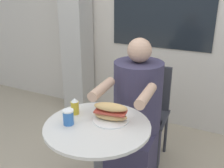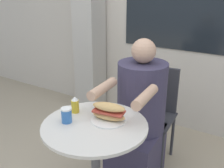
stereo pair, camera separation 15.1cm
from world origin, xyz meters
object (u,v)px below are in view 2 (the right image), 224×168
object	(u,v)px
drink_cup	(67,115)
condiment_bottle	(75,105)
cafe_table	(96,152)
diner_chair	(155,106)
seated_diner	(139,123)
sandwich_on_plate	(109,113)

from	to	relation	value
drink_cup	condiment_bottle	world-z (taller)	condiment_bottle
cafe_table	condiment_bottle	xyz separation A→B (m)	(-0.21, 0.06, 0.26)
diner_chair	drink_cup	distance (m)	1.01
seated_diner	diner_chair	bearing A→B (deg)	-92.90
seated_diner	condiment_bottle	distance (m)	0.61
condiment_bottle	drink_cup	bearing A→B (deg)	-72.12
diner_chair	cafe_table	bearing A→B (deg)	83.16
drink_cup	condiment_bottle	xyz separation A→B (m)	(-0.04, 0.13, 0.01)
diner_chair	seated_diner	distance (m)	0.35
diner_chair	sandwich_on_plate	world-z (taller)	diner_chair
diner_chair	drink_cup	xyz separation A→B (m)	(-0.20, -0.96, 0.27)
cafe_table	sandwich_on_plate	xyz separation A→B (m)	(0.05, 0.09, 0.26)
diner_chair	seated_diner	xyz separation A→B (m)	(0.01, -0.35, -0.01)
sandwich_on_plate	drink_cup	world-z (taller)	sandwich_on_plate
cafe_table	seated_diner	xyz separation A→B (m)	(0.04, 0.53, -0.03)
cafe_table	condiment_bottle	distance (m)	0.34
diner_chair	sandwich_on_plate	size ratio (longest dim) A/B	3.83
sandwich_on_plate	condiment_bottle	size ratio (longest dim) A/B	2.02
drink_cup	condiment_bottle	size ratio (longest dim) A/B	0.86
seated_diner	condiment_bottle	xyz separation A→B (m)	(-0.25, -0.47, 0.29)
cafe_table	condiment_bottle	bearing A→B (deg)	163.22
seated_diner	sandwich_on_plate	distance (m)	0.53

